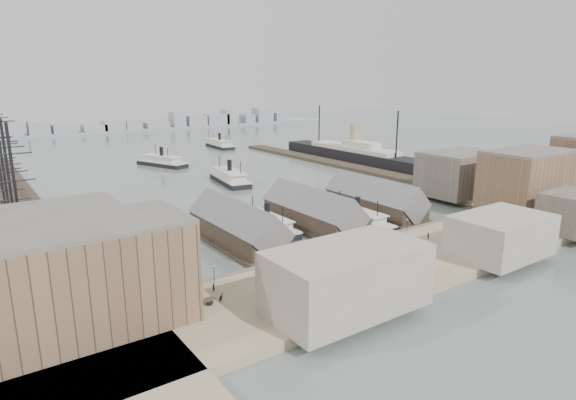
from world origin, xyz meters
TOP-DOWN VIEW (x-y plane):
  - ground at (0.00, 0.00)m, footprint 900.00×900.00m
  - quay at (0.00, -20.00)m, footprint 180.00×30.00m
  - seawall at (0.00, -5.20)m, footprint 180.00×1.20m
  - east_land at (95.00, -10.00)m, footprint 70.00×80.00m
  - west_wharf at (-68.00, 100.00)m, footprint 10.00×220.00m
  - east_wharf at (78.00, 90.00)m, footprint 10.00×180.00m
  - ferry_shed_west at (-26.00, 16.88)m, footprint 14.00×42.00m
  - ferry_shed_center at (0.00, 16.88)m, footprint 14.00×42.00m
  - ferry_shed_east at (26.00, 16.88)m, footprint 14.00×42.00m
  - warehouse_west_front at (-70.00, -12.00)m, footprint 32.00×18.00m
  - warehouse_west_back at (-70.00, 18.00)m, footprint 26.00×20.00m
  - warehouse_east_front at (66.00, -12.00)m, footprint 30.00×18.00m
  - warehouse_east_back at (68.00, 15.00)m, footprint 28.00×20.00m
  - street_bldg_center at (20.00, -32.00)m, footprint 24.00×16.00m
  - street_bldg_west at (-30.00, -32.00)m, footprint 30.00×16.00m
  - street_bldg_east at (55.00, -33.00)m, footprint 18.00×14.00m
  - lamp_post_far_w at (-45.00, -7.00)m, footprint 0.44×0.44m
  - lamp_post_near_w at (-15.00, -7.00)m, footprint 0.44×0.44m
  - lamp_post_near_e at (15.00, -7.00)m, footprint 0.44×0.44m
  - lamp_post_far_e at (45.00, -7.00)m, footprint 0.44×0.44m
  - far_shore at (-2.07, 334.14)m, footprint 500.00×40.00m
  - ferry_docked_west at (-13.00, 22.26)m, footprint 7.65×25.51m
  - ferry_docked_east at (13.00, 11.22)m, footprint 7.93×26.45m
  - ferry_open_near at (10.26, 88.91)m, footprint 13.67×31.54m
  - ferry_open_mid at (1.69, 147.29)m, footprint 19.32×31.04m
  - ferry_open_far at (58.27, 192.22)m, footprint 10.27×29.42m
  - sailing_ship_near at (-75.82, 55.49)m, footprint 8.36×57.57m
  - sailing_ship_mid at (-73.96, 108.93)m, footprint 9.51×54.92m
  - ocean_steamer at (92.00, 98.84)m, footprint 14.14×103.36m
  - tram at (31.47, -17.85)m, footprint 2.78×9.70m
  - horse_cart_left at (-48.77, -15.77)m, footprint 4.59×1.57m
  - horse_cart_center at (-9.58, -18.96)m, footprint 4.91×3.20m
  - horse_cart_right at (16.62, -25.90)m, footprint 4.69×2.22m
  - pedestrian_0 at (-47.18, -11.10)m, footprint 0.78×0.67m
  - pedestrian_1 at (-33.51, -21.45)m, footprint 0.92×1.01m
  - pedestrian_2 at (-25.13, -13.25)m, footprint 0.81×1.13m
  - pedestrian_3 at (-15.77, -25.28)m, footprint 1.00×0.78m
  - pedestrian_4 at (-4.99, -17.90)m, footprint 1.01×0.97m
  - pedestrian_5 at (12.23, -22.74)m, footprint 0.76×0.82m
  - pedestrian_6 at (15.17, -14.23)m, footprint 1.08×0.98m
  - pedestrian_7 at (29.57, -25.54)m, footprint 1.07×0.62m
  - pedestrian_8 at (35.58, -15.02)m, footprint 1.03×0.93m
  - pedestrian_9 at (60.00, -19.33)m, footprint 0.73×0.97m

SIDE VIEW (x-z plane):
  - ground at x=0.00m, z-range 0.00..0.00m
  - west_wharf at x=-68.00m, z-range 0.00..1.60m
  - east_wharf at x=78.00m, z-range 0.00..1.60m
  - quay at x=0.00m, z-range 0.00..2.00m
  - east_land at x=95.00m, z-range 0.00..2.00m
  - seawall at x=0.00m, z-range 0.00..2.30m
  - ferry_docked_west at x=-13.00m, z-range -2.42..6.69m
  - ferry_docked_east at x=13.00m, z-range -2.51..6.94m
  - ferry_open_far at x=58.27m, z-range -2.75..7.60m
  - ferry_open_mid at x=1.69m, z-range -2.83..7.83m
  - sailing_ship_near at x=-75.82m, z-range -14.66..19.70m
  - ferry_open_near at x=10.26m, z-range -2.89..8.00m
  - horse_cart_right at x=16.62m, z-range 2.04..3.46m
  - horse_cart_left at x=-48.77m, z-range 2.04..3.48m
  - pedestrian_3 at x=-15.77m, z-range 2.00..3.58m
  - pedestrian_2 at x=-25.13m, z-range 2.00..3.59m
  - sailing_ship_mid at x=-73.96m, z-range -16.74..22.34m
  - pedestrian_7 at x=29.57m, z-range 2.00..3.65m
  - horse_cart_center at x=-9.58m, z-range 2.00..3.66m
  - pedestrian_8 at x=35.58m, z-range 2.00..3.68m
  - pedestrian_1 at x=-33.51m, z-range 2.00..3.70m
  - pedestrian_4 at x=-4.99m, z-range 2.00..3.74m
  - pedestrian_9 at x=60.00m, z-range 2.00..3.80m
  - pedestrian_6 at x=15.17m, z-range 2.00..3.80m
  - pedestrian_5 at x=12.23m, z-range 2.00..3.81m
  - pedestrian_0 at x=-47.18m, z-range 2.00..3.82m
  - tram at x=31.47m, z-range 2.04..5.47m
  - far_shore at x=-2.07m, z-range -3.96..11.77m
  - ocean_steamer at x=92.00m, z-range -5.89..14.78m
  - ferry_shed_west at x=-26.00m, z-range -1.66..10.94m
  - ferry_shed_center at x=0.00m, z-range -1.66..10.94m
  - ferry_shed_east at x=26.00m, z-range -1.66..10.94m
  - lamp_post_far_w at x=-45.00m, z-range 2.75..6.67m
  - lamp_post_near_w at x=-15.00m, z-range 2.75..6.67m
  - lamp_post_near_e at x=15.00m, z-range 2.75..6.67m
  - lamp_post_far_e at x=45.00m, z-range 2.75..6.67m
  - street_bldg_center at x=20.00m, z-range 2.00..12.00m
  - street_bldg_east at x=55.00m, z-range 2.00..13.00m
  - street_bldg_west at x=-30.00m, z-range 2.00..14.00m
  - warehouse_west_back at x=-70.00m, z-range 2.00..16.00m
  - warehouse_east_back at x=68.00m, z-range 2.00..17.00m
  - warehouse_west_front at x=-70.00m, z-range 2.00..20.00m
  - warehouse_east_front at x=66.00m, z-range 2.00..21.00m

